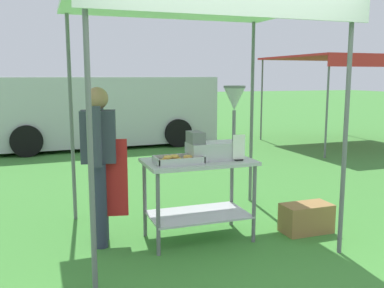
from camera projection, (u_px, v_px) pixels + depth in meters
name	position (u px, v px, depth m)	size (l,w,h in m)	color
ground_plane	(119.00, 158.00, 9.17)	(70.00, 70.00, 0.00)	#3D7F33
stall_canopy	(195.00, 11.00, 4.33)	(2.56, 2.11, 2.47)	slate
donut_cart	(198.00, 182.00, 4.50)	(1.12, 0.65, 0.85)	#B7B7BC
donut_tray	(178.00, 160.00, 4.31)	(0.47, 0.28, 0.07)	#B7B7BC
donut_fryer	(218.00, 135.00, 4.49)	(0.61, 0.28, 0.76)	#B7B7BC
menu_sign	(239.00, 150.00, 4.42)	(0.13, 0.05, 0.27)	black
vendor	(100.00, 158.00, 4.34)	(0.46, 0.54, 1.61)	#2D3347
supply_crate	(306.00, 218.00, 4.78)	(0.55, 0.30, 0.32)	olive
van_silver	(98.00, 110.00, 10.66)	(5.66, 2.29, 1.69)	#BCBCC1
neighbour_tent	(343.00, 59.00, 10.53)	(3.01, 3.01, 2.19)	slate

